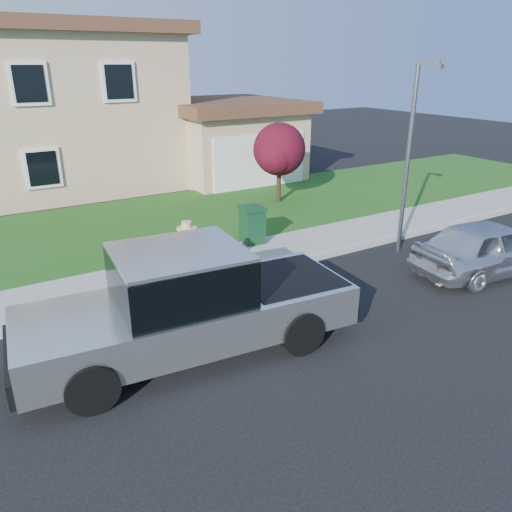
% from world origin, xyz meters
% --- Properties ---
extents(ground, '(80.00, 80.00, 0.00)m').
position_xyz_m(ground, '(0.00, 0.00, 0.00)').
color(ground, black).
rests_on(ground, ground).
extents(curb, '(40.00, 0.20, 0.12)m').
position_xyz_m(curb, '(1.00, 2.90, 0.06)').
color(curb, gray).
rests_on(curb, ground).
extents(sidewalk, '(40.00, 2.00, 0.15)m').
position_xyz_m(sidewalk, '(1.00, 4.00, 0.07)').
color(sidewalk, gray).
rests_on(sidewalk, ground).
extents(lawn, '(40.00, 7.00, 0.10)m').
position_xyz_m(lawn, '(1.00, 8.50, 0.05)').
color(lawn, '#1E4F16').
rests_on(lawn, ground).
extents(house, '(14.00, 11.30, 6.85)m').
position_xyz_m(house, '(1.31, 16.38, 3.17)').
color(house, tan).
rests_on(house, ground).
extents(pickup_truck, '(6.70, 2.82, 2.14)m').
position_xyz_m(pickup_truck, '(-1.75, 0.38, 1.00)').
color(pickup_truck, black).
rests_on(pickup_truck, ground).
extents(woman, '(0.70, 0.51, 1.93)m').
position_xyz_m(woman, '(-0.77, 2.54, 0.91)').
color(woman, '#BE7068').
rests_on(woman, ground).
extents(sedan, '(4.54, 2.26, 1.49)m').
position_xyz_m(sedan, '(6.66, -0.26, 0.74)').
color(sedan, silver).
rests_on(sedan, ground).
extents(ornamental_tree, '(2.24, 2.02, 3.08)m').
position_xyz_m(ornamental_tree, '(5.84, 8.49, 2.07)').
color(ornamental_tree, black).
rests_on(ornamental_tree, lawn).
extents(trash_bin, '(0.77, 0.86, 1.10)m').
position_xyz_m(trash_bin, '(2.37, 4.82, 0.71)').
color(trash_bin, '#0E361A').
rests_on(trash_bin, sidewalk).
extents(street_lamp, '(0.43, 0.69, 5.37)m').
position_xyz_m(street_lamp, '(5.89, 2.09, 3.06)').
color(street_lamp, slate).
rests_on(street_lamp, ground).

